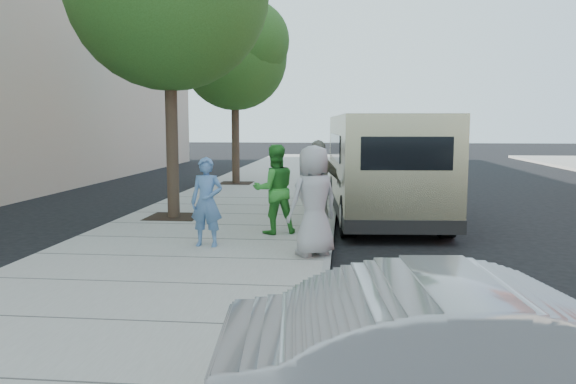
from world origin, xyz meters
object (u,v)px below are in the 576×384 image
(tree_far, at_px, (236,52))
(person_striped_polo, at_px, (319,186))
(sedan, at_px, (500,370))
(person_gray_shirt, at_px, (314,201))
(parking_meter, at_px, (309,181))
(person_green_shirt, at_px, (275,189))
(person_officer, at_px, (207,202))
(van, at_px, (382,165))

(tree_far, relative_size, person_striped_polo, 3.49)
(sedan, bearing_deg, person_gray_shirt, 10.94)
(person_striped_polo, bearing_deg, sedan, 61.82)
(tree_far, bearing_deg, person_striped_polo, -69.28)
(parking_meter, distance_m, person_green_shirt, 1.15)
(tree_far, bearing_deg, person_gray_shirt, -72.84)
(parking_meter, bearing_deg, person_green_shirt, 118.14)
(parking_meter, xyz_separation_m, person_striped_polo, (0.13, 1.07, -0.21))
(person_green_shirt, bearing_deg, person_officer, 28.80)
(tree_far, distance_m, parking_meter, 11.31)
(tree_far, relative_size, person_officer, 4.07)
(van, bearing_deg, person_officer, -133.04)
(parking_meter, xyz_separation_m, sedan, (1.72, -6.31, -0.65))
(person_officer, bearing_deg, parking_meter, 17.00)
(tree_far, height_order, person_green_shirt, tree_far)
(tree_far, xyz_separation_m, person_green_shirt, (2.57, -9.36, -3.85))
(person_officer, bearing_deg, sedan, -55.89)
(person_gray_shirt, bearing_deg, person_officer, -51.12)
(van, height_order, person_green_shirt, van)
(van, distance_m, sedan, 10.06)
(tree_far, bearing_deg, person_green_shirt, -74.62)
(van, bearing_deg, person_striped_polo, -122.29)
(sedan, bearing_deg, van, -4.67)
(person_gray_shirt, bearing_deg, tree_far, -108.34)
(parking_meter, relative_size, sedan, 0.40)
(parking_meter, relative_size, person_green_shirt, 0.89)
(person_gray_shirt, xyz_separation_m, person_striped_polo, (0.00, 2.05, 0.01))
(person_green_shirt, bearing_deg, sedan, 87.21)
(person_striped_polo, bearing_deg, tree_far, -109.62)
(person_gray_shirt, relative_size, person_striped_polo, 0.99)
(person_striped_polo, bearing_deg, parking_meter, 42.49)
(tree_far, distance_m, van, 8.84)
(van, xyz_separation_m, person_officer, (-3.35, -4.17, -0.39))
(van, relative_size, person_officer, 4.36)
(sedan, bearing_deg, person_green_shirt, 13.38)
(parking_meter, xyz_separation_m, person_gray_shirt, (0.13, -0.99, -0.23))
(sedan, distance_m, person_green_shirt, 7.58)
(parking_meter, bearing_deg, person_gray_shirt, -95.64)
(sedan, xyz_separation_m, person_green_shirt, (-2.47, 7.16, 0.39))
(sedan, relative_size, person_gray_shirt, 2.13)
(van, bearing_deg, sedan, -93.26)
(parking_meter, height_order, person_striped_polo, person_striped_polo)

